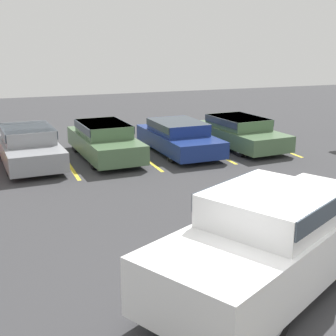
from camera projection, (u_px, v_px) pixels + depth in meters
ground_plane at (270, 306)px, 7.52m from camera, size 60.00×60.00×0.00m
stall_stripe_c at (67, 161)px, 16.37m from camera, size 0.12×4.94×0.01m
stall_stripe_d at (140, 155)px, 17.27m from camera, size 0.12×4.94×0.01m
stall_stripe_e at (206, 149)px, 18.18m from camera, size 0.12×4.94×0.01m
stall_stripe_f at (266, 144)px, 19.09m from camera, size 0.12×4.94×0.01m
pickup_truck at (279, 235)px, 8.06m from camera, size 5.87×4.36×1.75m
parked_sedan_b at (28, 144)px, 15.92m from camera, size 2.06×4.69×1.26m
parked_sedan_c at (104, 139)px, 16.69m from camera, size 1.94×4.59×1.27m
parked_sedan_d at (178, 136)px, 17.51m from camera, size 1.96×4.51×1.18m
parked_sedan_e at (239, 131)px, 18.34m from camera, size 2.21×4.64×1.20m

